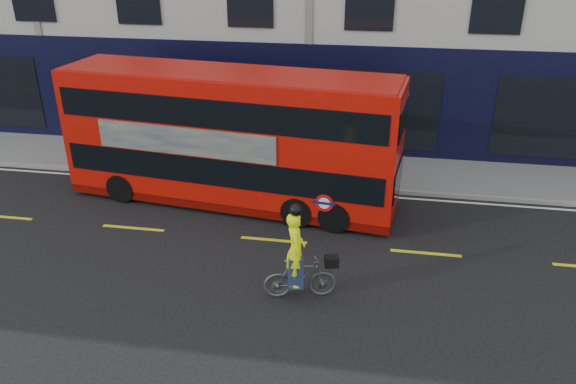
# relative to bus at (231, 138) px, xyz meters

# --- Properties ---
(ground) EXTENTS (120.00, 120.00, 0.00)m
(ground) POSITION_rel_bus_xyz_m (1.66, -3.68, -2.04)
(ground) COLOR black
(ground) RESTS_ON ground
(pavement) EXTENTS (60.00, 3.00, 0.12)m
(pavement) POSITION_rel_bus_xyz_m (1.66, 2.82, -1.98)
(pavement) COLOR slate
(pavement) RESTS_ON ground
(kerb) EXTENTS (60.00, 0.12, 0.13)m
(kerb) POSITION_rel_bus_xyz_m (1.66, 1.32, -1.98)
(kerb) COLOR gray
(kerb) RESTS_ON ground
(road_edge_line) EXTENTS (58.00, 0.10, 0.01)m
(road_edge_line) POSITION_rel_bus_xyz_m (1.66, 1.02, -2.04)
(road_edge_line) COLOR silver
(road_edge_line) RESTS_ON ground
(lane_dashes) EXTENTS (58.00, 0.12, 0.01)m
(lane_dashes) POSITION_rel_bus_xyz_m (1.66, -2.18, -2.04)
(lane_dashes) COLOR gold
(lane_dashes) RESTS_ON ground
(bus) EXTENTS (10.08, 3.41, 3.99)m
(bus) POSITION_rel_bus_xyz_m (0.00, 0.00, 0.00)
(bus) COLOR red
(bus) RESTS_ON ground
(cyclist) EXTENTS (1.72, 0.84, 2.36)m
(cyclist) POSITION_rel_bus_xyz_m (2.69, -4.57, -1.24)
(cyclist) COLOR #4F5154
(cyclist) RESTS_ON ground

